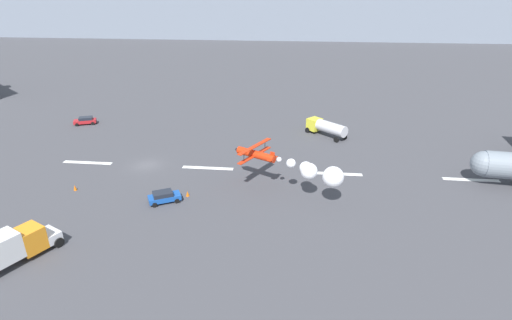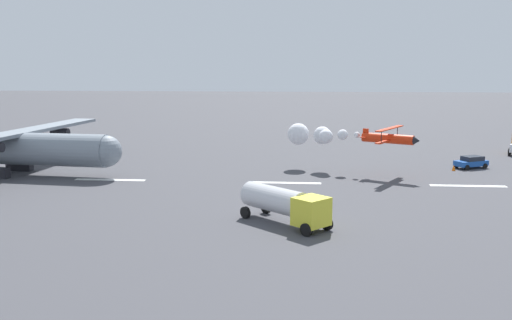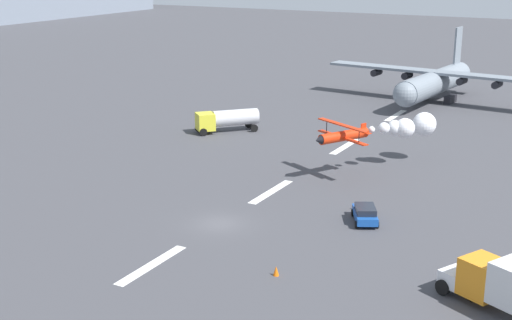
# 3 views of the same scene
# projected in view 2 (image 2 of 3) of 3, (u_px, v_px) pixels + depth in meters

# --- Properties ---
(runway_stripe_4) EXTENTS (8.00, 0.90, 0.01)m
(runway_stripe_4) POSITION_uv_depth(u_px,v_px,m) (468.00, 186.00, 61.21)
(runway_stripe_4) COLOR white
(runway_stripe_4) RESTS_ON ground
(runway_stripe_5) EXTENTS (8.00, 0.90, 0.01)m
(runway_stripe_5) POSITION_uv_depth(u_px,v_px,m) (284.00, 183.00, 62.83)
(runway_stripe_5) COLOR white
(runway_stripe_5) RESTS_ON ground
(runway_stripe_6) EXTENTS (8.00, 0.90, 0.01)m
(runway_stripe_6) POSITION_uv_depth(u_px,v_px,m) (110.00, 180.00, 64.46)
(runway_stripe_6) COLOR white
(runway_stripe_6) RESTS_ON ground
(cargo_transport_plane) EXTENTS (24.91, 35.82, 10.99)m
(cargo_transport_plane) POSITION_uv_depth(u_px,v_px,m) (22.00, 147.00, 66.92)
(cargo_transport_plane) COLOR gray
(cargo_transport_plane) RESTS_ON ground
(stunt_biplane_red) EXTENTS (15.06, 10.46, 2.81)m
(stunt_biplane_red) POSITION_uv_depth(u_px,v_px,m) (326.00, 135.00, 69.69)
(stunt_biplane_red) COLOR red
(fuel_tanker_truck) EXTENTS (7.68, 7.38, 2.90)m
(fuel_tanker_truck) POSITION_uv_depth(u_px,v_px,m) (285.00, 203.00, 46.23)
(fuel_tanker_truck) COLOR yellow
(fuel_tanker_truck) RESTS_ON ground
(followme_car_yellow) EXTENTS (4.47, 3.50, 1.52)m
(followme_car_yellow) POSITION_uv_depth(u_px,v_px,m) (471.00, 162.00, 71.64)
(followme_car_yellow) COLOR #194CA5
(followme_car_yellow) RESTS_ON ground
(traffic_cone_far) EXTENTS (0.44, 0.44, 0.75)m
(traffic_cone_far) POSITION_uv_depth(u_px,v_px,m) (454.00, 168.00, 70.05)
(traffic_cone_far) COLOR orange
(traffic_cone_far) RESTS_ON ground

